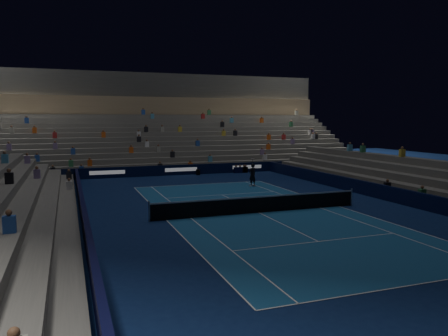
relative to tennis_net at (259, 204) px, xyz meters
name	(u,v)px	position (x,y,z in m)	size (l,w,h in m)	color
ground	(259,213)	(0.00, 0.00, -0.50)	(90.00, 90.00, 0.00)	#0C1D4A
court_surface	(259,213)	(0.00, 0.00, -0.50)	(10.97, 23.77, 0.01)	#184F87
sponsor_barrier_far	(181,170)	(0.00, 18.50, 0.00)	(44.00, 0.25, 1.00)	black
sponsor_barrier_east	(394,195)	(9.70, 0.00, 0.00)	(0.25, 37.00, 1.00)	black
sponsor_barrier_west	(84,217)	(-9.70, 0.00, 0.00)	(0.25, 37.00, 1.00)	black
grandstand_main	(161,137)	(0.00, 27.90, 2.87)	(44.00, 15.20, 11.20)	#62625D
grandstand_east	(435,186)	(13.17, 0.00, 0.41)	(5.00, 37.00, 2.50)	#5F5F5B
grandstand_west	(8,214)	(-13.17, 0.00, 0.41)	(5.00, 37.00, 2.50)	slate
tennis_net	(259,204)	(0.00, 0.00, 0.00)	(12.90, 0.10, 1.10)	#B2B2B7
tennis_player	(252,175)	(3.69, 9.41, 0.44)	(0.69, 0.45, 1.88)	black
broadcast_camera	(198,172)	(1.62, 17.95, -0.22)	(0.53, 0.91, 0.54)	black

